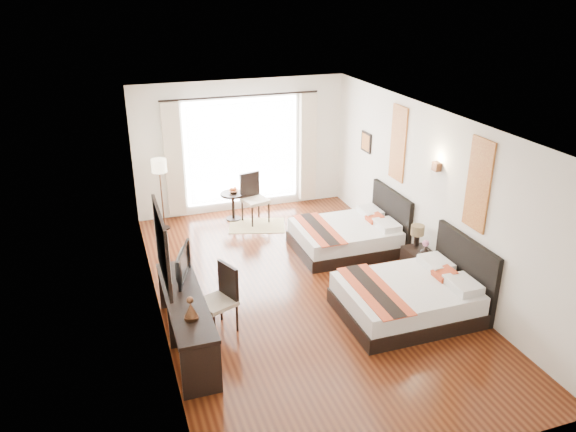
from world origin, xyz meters
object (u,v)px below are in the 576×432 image
object	(u,v)px
fruit_bowl	(234,192)
bed_far	(350,235)
vase	(425,249)
side_table	(233,206)
console_desk	(187,322)
table_lamp	(417,232)
bed_near	(412,296)
desk_chair	(219,312)
television	(179,264)
floor_lamp	(159,171)
window_chair	(255,208)
nightstand	(417,263)

from	to	relation	value
fruit_bowl	bed_far	bearing A→B (deg)	-50.82
vase	side_table	bearing A→B (deg)	123.81
console_desk	fruit_bowl	xyz separation A→B (m)	(1.66, 4.10, 0.23)
bed_far	fruit_bowl	xyz separation A→B (m)	(-1.69, 2.07, 0.34)
table_lamp	console_desk	distance (m)	4.16
bed_near	console_desk	xyz separation A→B (m)	(-3.30, 0.28, 0.09)
bed_far	table_lamp	bearing A→B (deg)	-58.93
console_desk	desk_chair	bearing A→B (deg)	24.29
table_lamp	television	bearing A→B (deg)	-175.38
bed_near	console_desk	size ratio (longest dim) A/B	0.90
floor_lamp	fruit_bowl	distance (m)	1.58
floor_lamp	fruit_bowl	size ratio (longest dim) A/B	7.16
bed_far	side_table	distance (m)	2.67
bed_near	bed_far	distance (m)	2.31
bed_far	window_chair	world-z (taller)	bed_far
vase	console_desk	world-z (taller)	console_desk
bed_near	table_lamp	distance (m)	1.45
bed_near	side_table	xyz separation A→B (m)	(-1.66, 4.37, 0.00)
nightstand	side_table	xyz separation A→B (m)	(-2.37, 3.36, 0.05)
table_lamp	window_chair	xyz separation A→B (m)	(-2.01, 2.96, -0.43)
window_chair	nightstand	bearing A→B (deg)	16.60
television	side_table	bearing A→B (deg)	-5.11
fruit_bowl	window_chair	bearing A→B (deg)	-34.92
side_table	table_lamp	bearing A→B (deg)	-53.17
vase	window_chair	bearing A→B (deg)	120.93
vase	fruit_bowl	size ratio (longest dim) A/B	0.73
console_desk	fruit_bowl	world-z (taller)	console_desk
bed_far	console_desk	bearing A→B (deg)	-148.74
bed_near	fruit_bowl	bearing A→B (deg)	110.53
nightstand	bed_far	bearing A→B (deg)	116.75
television	fruit_bowl	world-z (taller)	television
floor_lamp	side_table	xyz separation A→B (m)	(1.43, 0.01, -0.93)
bed_near	vase	bearing A→B (deg)	49.55
bed_near	console_desk	bearing A→B (deg)	175.12
console_desk	fruit_bowl	distance (m)	4.43
floor_lamp	fruit_bowl	xyz separation A→B (m)	(1.46, 0.03, -0.62)
floor_lamp	window_chair	world-z (taller)	floor_lamp
desk_chair	fruit_bowl	distance (m)	4.07
desk_chair	fruit_bowl	world-z (taller)	desk_chair
bed_far	console_desk	xyz separation A→B (m)	(-3.35, -2.03, 0.10)
side_table	window_chair	distance (m)	0.47
nightstand	floor_lamp	xyz separation A→B (m)	(-3.80, 3.35, 0.99)
bed_far	floor_lamp	world-z (taller)	floor_lamp
console_desk	window_chair	xyz separation A→B (m)	(2.04, 3.84, -0.07)
console_desk	television	bearing A→B (deg)	87.92
bed_far	vase	size ratio (longest dim) A/B	12.72
fruit_bowl	side_table	bearing A→B (deg)	-147.89
nightstand	television	world-z (taller)	television
floor_lamp	bed_near	bearing A→B (deg)	-54.58
bed_far	desk_chair	distance (m)	3.38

